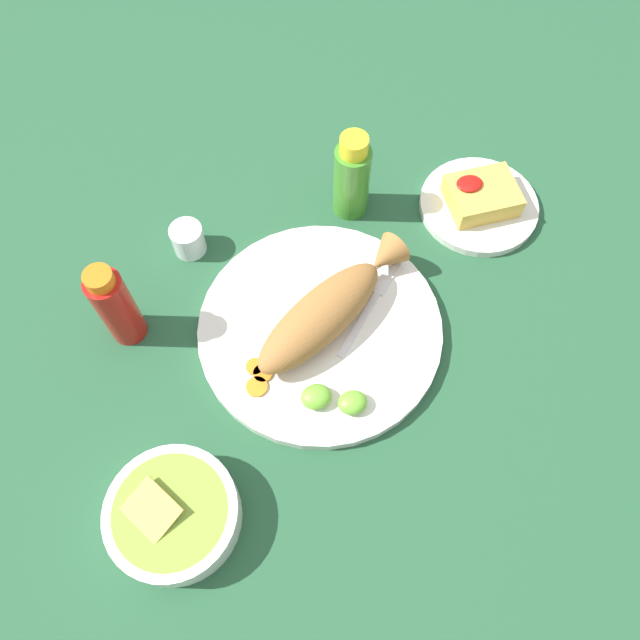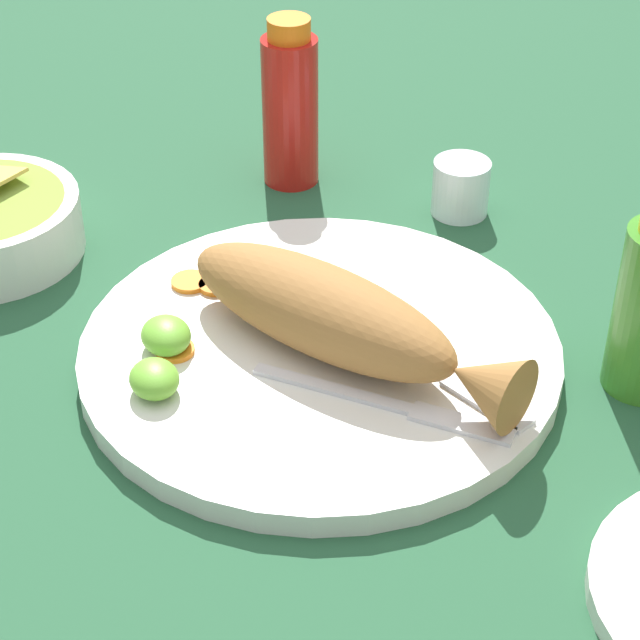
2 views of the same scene
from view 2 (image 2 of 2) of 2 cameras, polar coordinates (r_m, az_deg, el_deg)
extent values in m
plane|color=#235133|center=(0.84, 0.00, -2.08)|extent=(4.00, 4.00, 0.00)
cylinder|color=silver|center=(0.84, 0.00, -1.60)|extent=(0.35, 0.35, 0.02)
ellipsoid|color=#996633|center=(0.82, 0.00, 0.55)|extent=(0.23, 0.18, 0.06)
cone|color=#996633|center=(0.76, 8.10, -3.09)|extent=(0.07, 0.07, 0.05)
cube|color=silver|center=(0.83, 3.42, -1.03)|extent=(0.11, 0.05, 0.00)
cube|color=silver|center=(0.79, 8.21, -4.02)|extent=(0.07, 0.04, 0.00)
cube|color=silver|center=(0.79, 0.59, -3.40)|extent=(0.09, 0.09, 0.00)
cube|color=silver|center=(0.77, 7.00, -5.09)|extent=(0.06, 0.06, 0.00)
cylinder|color=orange|center=(0.90, -4.56, 2.14)|extent=(0.02, 0.02, 0.00)
cylinder|color=orange|center=(0.90, -6.42, 1.89)|extent=(0.03, 0.03, 0.00)
cylinder|color=orange|center=(0.89, -5.16, 1.71)|extent=(0.03, 0.03, 0.00)
cylinder|color=orange|center=(0.83, -7.14, -1.47)|extent=(0.03, 0.03, 0.00)
ellipsoid|color=#6BB233|center=(0.83, -7.59, -0.75)|extent=(0.04, 0.04, 0.02)
ellipsoid|color=#6BB233|center=(0.79, -8.16, -2.88)|extent=(0.04, 0.03, 0.02)
cylinder|color=#B21914|center=(1.04, -1.48, 10.21)|extent=(0.05, 0.05, 0.14)
cylinder|color=orange|center=(1.01, -1.54, 14.14)|extent=(0.04, 0.04, 0.02)
cylinder|color=silver|center=(1.02, 6.94, 6.49)|extent=(0.05, 0.05, 0.05)
cylinder|color=white|center=(1.02, 6.89, 5.84)|extent=(0.04, 0.04, 0.02)
camera|label=1|loc=(0.79, -49.44, 49.39)|focal=35.00mm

